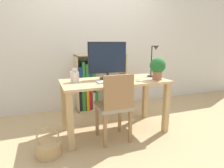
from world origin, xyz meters
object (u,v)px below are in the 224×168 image
(keyboard, at_px, (112,81))
(desk_lamp, at_px, (154,58))
(potted_plant, at_px, (158,67))
(basket, at_px, (49,148))
(monitor, at_px, (108,59))
(chair, at_px, (115,105))
(bookshelf, at_px, (92,85))
(vase, at_px, (75,76))

(keyboard, bearing_deg, desk_lamp, 8.16)
(potted_plant, relative_size, basket, 0.87)
(monitor, height_order, basket, monitor)
(basket, bearing_deg, chair, 2.25)
(potted_plant, bearing_deg, bookshelf, 118.36)
(desk_lamp, xyz_separation_m, basket, (-1.48, -0.30, -0.91))
(basket, bearing_deg, monitor, 27.84)
(desk_lamp, xyz_separation_m, chair, (-0.69, -0.27, -0.52))
(desk_lamp, relative_size, chair, 0.52)
(bookshelf, bearing_deg, monitor, -88.61)
(keyboard, height_order, desk_lamp, desk_lamp)
(vase, height_order, potted_plant, potted_plant)
(vase, relative_size, potted_plant, 0.63)
(monitor, height_order, vase, monitor)
(keyboard, relative_size, chair, 0.44)
(vase, xyz_separation_m, bookshelf, (0.45, 0.91, -0.34))
(bookshelf, distance_m, basket, 1.55)
(monitor, relative_size, basket, 1.60)
(vase, bearing_deg, keyboard, -18.69)
(keyboard, distance_m, basket, 1.06)
(keyboard, relative_size, potted_plant, 1.28)
(keyboard, height_order, chair, chair)
(monitor, xyz_separation_m, chair, (-0.05, -0.41, -0.51))
(potted_plant, bearing_deg, vase, 167.86)
(vase, bearing_deg, desk_lamp, -2.73)
(basket, bearing_deg, vase, 43.59)
(basket, bearing_deg, desk_lamp, 11.59)
(potted_plant, bearing_deg, desk_lamp, 75.11)
(bookshelf, bearing_deg, keyboard, -90.49)
(desk_lamp, bearing_deg, vase, 177.27)
(keyboard, bearing_deg, basket, -165.65)
(keyboard, distance_m, bookshelf, 1.09)
(keyboard, relative_size, desk_lamp, 0.84)
(chair, relative_size, bookshelf, 0.86)
(keyboard, distance_m, desk_lamp, 0.72)
(vase, distance_m, chair, 0.62)
(monitor, bearing_deg, vase, -169.31)
(potted_plant, xyz_separation_m, basket, (-1.43, -0.13, -0.81))
(keyboard, distance_m, potted_plant, 0.65)
(keyboard, height_order, basket, keyboard)
(desk_lamp, height_order, potted_plant, desk_lamp)
(vase, bearing_deg, potted_plant, -12.14)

